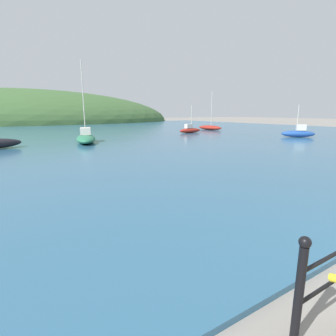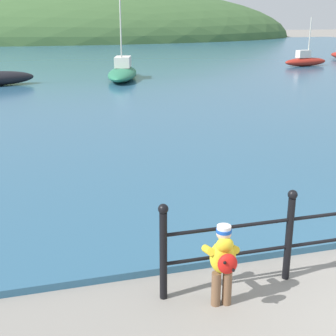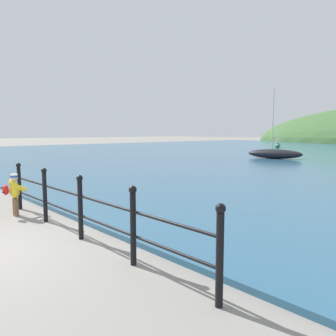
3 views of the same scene
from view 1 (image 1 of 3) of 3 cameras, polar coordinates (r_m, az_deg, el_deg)
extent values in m
cube|color=#2D5B7A|center=(32.26, -23.21, 6.93)|extent=(80.00, 60.00, 0.10)
ellipsoid|color=#3D6033|center=(69.37, -28.36, 8.65)|extent=(70.94, 39.02, 15.08)
cylinder|color=black|center=(3.26, 26.56, -23.67)|extent=(0.09, 0.09, 1.10)
sphere|color=black|center=(2.96, 27.68, -14.13)|extent=(0.12, 0.12, 0.12)
ellipsoid|color=#287551|center=(21.20, -17.45, 6.10)|extent=(2.66, 5.11, 0.59)
cube|color=silver|center=(21.52, -17.53, 7.67)|extent=(1.10, 1.53, 0.53)
cylinder|color=beige|center=(20.88, -17.98, 14.24)|extent=(0.07, 0.07, 5.41)
ellipsoid|color=#1E4793|center=(27.50, 26.44, 6.68)|extent=(2.68, 2.65, 0.62)
cube|color=silver|center=(27.52, 27.00, 7.87)|extent=(0.91, 0.90, 0.56)
cylinder|color=beige|center=(27.40, 26.43, 9.79)|extent=(0.07, 0.07, 2.34)
ellipsoid|color=maroon|center=(29.93, 4.84, 8.13)|extent=(3.19, 1.23, 0.53)
cube|color=silver|center=(29.74, 4.53, 9.08)|extent=(0.92, 0.57, 0.48)
cylinder|color=beige|center=(29.97, 5.11, 11.02)|extent=(0.07, 0.07, 2.49)
ellipsoid|color=maroon|center=(35.40, 9.10, 8.68)|extent=(1.62, 4.00, 0.59)
cylinder|color=beige|center=(35.21, 9.47, 12.64)|extent=(0.07, 0.07, 4.30)
camera|label=2|loc=(3.67, 130.93, 5.15)|focal=50.00mm
camera|label=3|loc=(11.19, 65.92, 2.93)|focal=35.00mm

